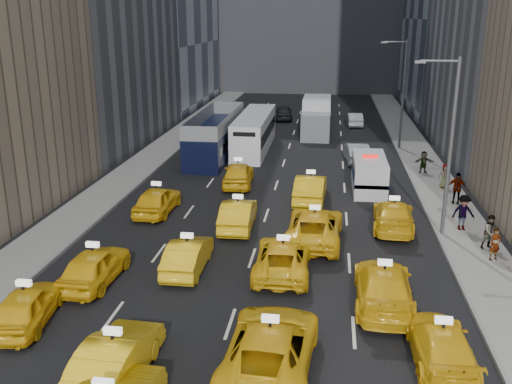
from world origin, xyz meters
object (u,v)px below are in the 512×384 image
nypd_van (369,174)px  box_truck (316,117)px  city_bus (254,132)px  double_decker (216,135)px  pedestrian_0 (495,244)px

nypd_van → box_truck: size_ratio=0.72×
nypd_van → city_bus: 13.75m
nypd_van → city_bus: size_ratio=0.47×
box_truck → nypd_van: bearing=-82.8°
double_decker → pedestrian_0: 25.14m
city_bus → double_decker: bearing=-140.3°
nypd_van → pedestrian_0: size_ratio=3.55×
nypd_van → pedestrian_0: bearing=-71.3°
double_decker → city_bus: 3.85m
nypd_van → double_decker: bearing=140.2°
nypd_van → city_bus: bearing=124.3°
nypd_van → pedestrian_0: 12.04m
nypd_van → double_decker: size_ratio=0.46×
city_bus → pedestrian_0: 25.55m
nypd_van → box_truck: bearing=96.8°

